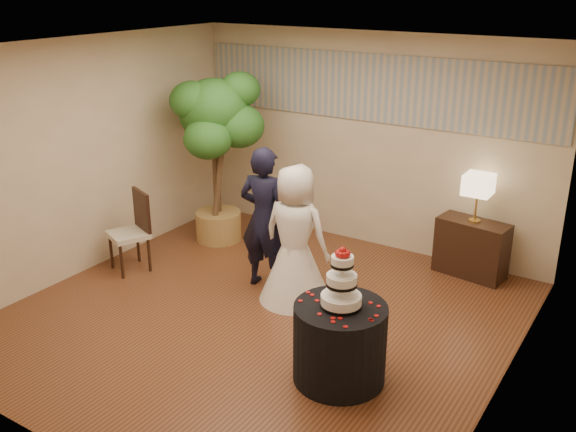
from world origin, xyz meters
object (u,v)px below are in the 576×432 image
Objects in this scene: bride at (295,234)px; table_lamp at (477,198)px; groom at (265,218)px; ficus_tree at (216,158)px; side_chair at (128,232)px; wedding_cake at (342,277)px; cake_table at (340,343)px; console at (471,248)px.

table_lamp is at bearing -135.06° from bride.
groom is at bearing -141.10° from table_lamp.
groom is at bearing -31.23° from ficus_tree.
side_chair is at bearing -149.43° from table_lamp.
wedding_cake is (1.14, -1.09, 0.23)m from bride.
console is (0.32, 2.76, -0.02)m from cake_table.
console is 0.36× the size of ficus_tree.
cake_table is 2.85m from table_lamp.
cake_table reaches higher than console.
ficus_tree is (-1.33, 0.81, 0.33)m from groom.
side_chair is (-2.12, -0.45, -0.29)m from bride.
bride is 1.89× the size of cake_table.
groom reaches higher than cake_table.
bride reaches higher than wedding_cake.
side_chair is (-3.27, 0.64, 0.13)m from cake_table.
wedding_cake reaches higher than side_chair.
ficus_tree is (-2.95, 2.00, 0.15)m from wedding_cake.
bride is at bearing 136.41° from wedding_cake.
cake_table is (1.14, -1.09, -0.42)m from bride.
cake_table is at bearing -88.60° from console.
table_lamp reaches higher than side_chair.
console is at bearing 13.07° from ficus_tree.
groom is 2.02× the size of cake_table.
ficus_tree is at bearing 100.04° from side_chair.
wedding_cake is 2.78m from table_lamp.
wedding_cake is 0.57× the size of side_chair.
groom is at bearing 41.52° from side_chair.
cake_table is 2.78m from console.
ficus_tree reaches higher than cake_table.
table_lamp is 4.20m from side_chair.
bride is at bearing -26.78° from ficus_tree.
cake_table is 3.33m from side_chair.
table_lamp is at bearing 13.07° from ficus_tree.
wedding_cake is 3.57m from ficus_tree.
side_chair is at bearing 8.01° from bride.
ficus_tree is at bearing -166.93° from table_lamp.
bride is 2.23m from table_lamp.
side_chair reaches higher than console.
ficus_tree is (-2.95, 2.00, 0.80)m from cake_table.
groom is 1.69× the size of side_chair.
ficus_tree reaches higher than side_chair.
groom reaches higher than console.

